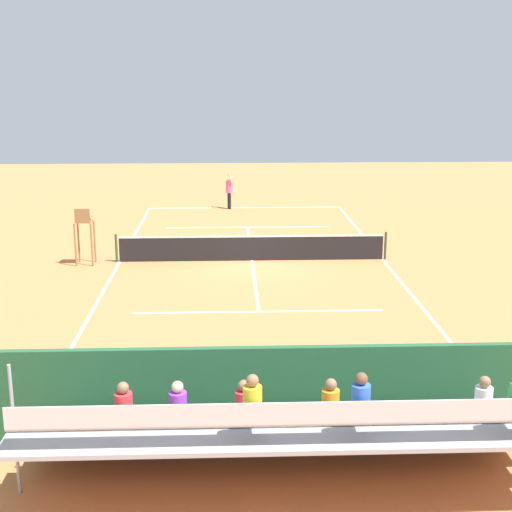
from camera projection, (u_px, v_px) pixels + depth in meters
name	position (u px, v px, depth m)	size (l,w,h in m)	color
ground_plane	(252.00, 261.00, 27.62)	(60.00, 60.00, 0.00)	#D17542
court_line_markings	(252.00, 260.00, 27.66)	(10.10, 22.20, 0.01)	white
tennis_net	(252.00, 248.00, 27.50)	(10.30, 0.10, 1.07)	black
backdrop_wall	(277.00, 396.00, 13.82)	(18.00, 0.16, 2.00)	#235633
bleacher_stand	(285.00, 433.00, 12.47)	(9.06, 2.40, 2.48)	#9EA0A5
umpire_chair	(84.00, 230.00, 26.75)	(0.67, 0.67, 2.14)	olive
courtside_bench	(357.00, 399.00, 14.70)	(1.80, 0.40, 0.93)	#9E754C
equipment_bag	(284.00, 421.00, 14.61)	(0.90, 0.36, 0.36)	#334C8C
tennis_player	(229.00, 189.00, 37.74)	(0.44, 0.56, 1.93)	black
tennis_racket	(215.00, 208.00, 38.19)	(0.41, 0.58, 0.03)	black
tennis_ball_near	(229.00, 213.00, 36.69)	(0.07, 0.07, 0.07)	#CCDB33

